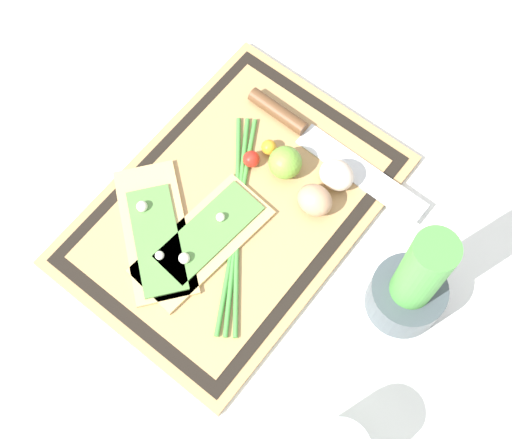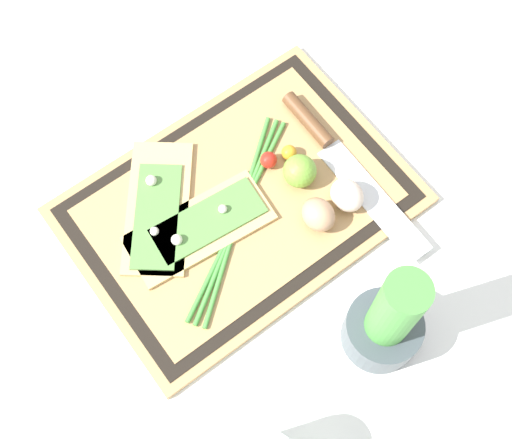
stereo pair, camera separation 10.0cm
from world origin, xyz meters
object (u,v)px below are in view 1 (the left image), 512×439
herb_pot (412,287)px  knife (306,132)px  lime (285,163)px  pizza_slice_far (202,238)px  cherry_tomato_red (251,159)px  pizza_slice_near (155,233)px  egg_brown (315,200)px  cherry_tomato_yellow (269,147)px  egg_pink (336,175)px

herb_pot → knife: bearing=-115.6°
lime → herb_pot: bearing=77.1°
pizza_slice_far → cherry_tomato_red: bearing=-171.6°
cherry_tomato_red → pizza_slice_near: bearing=-11.7°
egg_brown → cherry_tomato_yellow: 0.11m
herb_pot → cherry_tomato_yellow: bearing=-103.3°
lime → herb_pot: size_ratio=0.23×
egg_brown → herb_pot: size_ratio=0.24×
pizza_slice_far → cherry_tomato_yellow: size_ratio=9.50×
pizza_slice_far → egg_pink: size_ratio=4.12×
cherry_tomato_red → cherry_tomato_yellow: bearing=166.5°
lime → cherry_tomato_yellow: 0.04m
egg_brown → lime: size_ratio=1.07×
egg_pink → herb_pot: size_ratio=0.24×
pizza_slice_far → egg_pink: bearing=153.6°
pizza_slice_far → herb_pot: herb_pot is taller
egg_pink → cherry_tomato_yellow: bearing=-79.4°
egg_brown → herb_pot: bearing=78.5°
egg_pink → herb_pot: herb_pot is taller
pizza_slice_near → egg_brown: egg_brown is taller
pizza_slice_near → egg_pink: bearing=146.2°
cherry_tomato_red → cherry_tomato_yellow: cherry_tomato_red is taller
pizza_slice_far → knife: 0.23m
pizza_slice_far → knife: bearing=176.4°
pizza_slice_far → knife: pizza_slice_far is taller
pizza_slice_far → egg_brown: egg_brown is taller
pizza_slice_near → cherry_tomato_yellow: 0.21m
pizza_slice_near → lime: size_ratio=4.45×
pizza_slice_near → lime: bearing=157.2°
pizza_slice_near → herb_pot: (-0.14, 0.33, 0.05)m
egg_pink → lime: size_ratio=1.07×
herb_pot → lime: bearing=-102.9°
egg_brown → egg_pink: same height
cherry_tomato_red → knife: bearing=158.4°
pizza_slice_far → egg_pink: 0.21m
pizza_slice_near → knife: bearing=164.8°
egg_brown → cherry_tomato_yellow: bearing=-106.3°
pizza_slice_near → pizza_slice_far: (-0.03, 0.06, 0.00)m
knife → egg_brown: bearing=42.3°
knife → cherry_tomato_red: cherry_tomato_red is taller
cherry_tomato_red → herb_pot: bearing=83.1°
knife → herb_pot: herb_pot is taller
egg_pink → knife: bearing=-114.2°
pizza_slice_far → egg_brown: bearing=146.1°
knife → herb_pot: (0.12, 0.26, 0.05)m
lime → herb_pot: herb_pot is taller
egg_brown → herb_pot: (0.04, 0.18, 0.04)m
egg_brown → cherry_tomato_red: 0.11m
egg_brown → knife: bearing=-137.7°
egg_brown → cherry_tomato_yellow: (-0.03, -0.11, -0.01)m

